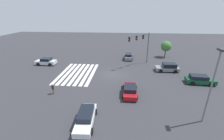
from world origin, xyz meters
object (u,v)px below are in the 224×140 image
object	(u,v)px
car_1	(129,56)
car_3	(46,62)
car_2	(130,90)
car_5	(200,80)
street_light_pole_a	(213,81)
car_0	(168,67)
pedestrian	(53,88)
car_4	(86,117)
tree_corner_a	(166,46)
traffic_signal_mast	(142,42)

from	to	relation	value
car_1	car_3	size ratio (longest dim) A/B	0.97
car_2	car_5	xyz separation A→B (m)	(-4.22, 11.37, 0.08)
car_1	street_light_pole_a	world-z (taller)	street_light_pole_a
car_0	car_3	size ratio (longest dim) A/B	1.01
car_2	pedestrian	size ratio (longest dim) A/B	3.01
pedestrian	street_light_pole_a	size ratio (longest dim) A/B	0.19
car_2	car_3	world-z (taller)	car_3
car_4	tree_corner_a	bearing A→B (deg)	148.08
car_0	car_2	distance (m)	11.99
car_2	street_light_pole_a	size ratio (longest dim) A/B	0.58
tree_corner_a	car_3	bearing A→B (deg)	-73.58
pedestrian	street_light_pole_a	xyz separation A→B (m)	(4.21, 18.45, 3.92)
car_1	tree_corner_a	bearing A→B (deg)	-72.13
car_1	tree_corner_a	size ratio (longest dim) A/B	1.03
traffic_signal_mast	car_4	distance (m)	20.72
car_2	tree_corner_a	bearing A→B (deg)	-25.86
traffic_signal_mast	car_0	size ratio (longest dim) A/B	1.55
traffic_signal_mast	car_5	distance (m)	12.78
car_3	car_5	size ratio (longest dim) A/B	0.96
car_1	pedestrian	xyz separation A→B (m)	(17.41, -11.00, 0.14)
traffic_signal_mast	car_4	world-z (taller)	traffic_signal_mast
pedestrian	car_1	bearing A→B (deg)	13.17
car_4	car_3	bearing A→B (deg)	-145.51
car_0	car_5	xyz separation A→B (m)	(5.06, 3.77, -0.06)
car_0	street_light_pole_a	distance (m)	14.93
car_4	street_light_pole_a	bearing A→B (deg)	92.98
car_0	car_1	distance (m)	10.40
car_0	tree_corner_a	size ratio (longest dim) A/B	1.07
pedestrian	street_light_pole_a	distance (m)	19.33
car_0	car_5	world-z (taller)	car_0
traffic_signal_mast	car_2	world-z (taller)	traffic_signal_mast
car_2	street_light_pole_a	distance (m)	10.04
car_2	car_0	bearing A→B (deg)	-38.90
traffic_signal_mast	tree_corner_a	bearing A→B (deg)	179.17
car_2	car_4	world-z (taller)	car_4
car_4	street_light_pole_a	size ratio (longest dim) A/B	0.61
traffic_signal_mast	street_light_pole_a	world-z (taller)	street_light_pole_a
car_3	street_light_pole_a	bearing A→B (deg)	148.83
tree_corner_a	car_4	bearing A→B (deg)	-29.20
car_3	tree_corner_a	world-z (taller)	tree_corner_a
street_light_pole_a	tree_corner_a	size ratio (longest dim) A/B	1.95
car_1	tree_corner_a	distance (m)	9.88
car_1	pedestrian	size ratio (longest dim) A/B	2.74
traffic_signal_mast	car_3	bearing A→B (deg)	-40.87
car_3	street_light_pole_a	distance (m)	30.48
traffic_signal_mast	car_2	size ratio (longest dim) A/B	1.46
car_2	car_3	bearing A→B (deg)	58.90
traffic_signal_mast	car_0	bearing A→B (deg)	101.81
car_0	street_light_pole_a	xyz separation A→B (m)	(14.38, -0.02, 4.01)
pedestrian	car_5	bearing A→B (deg)	-31.62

